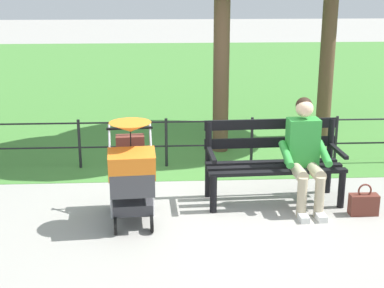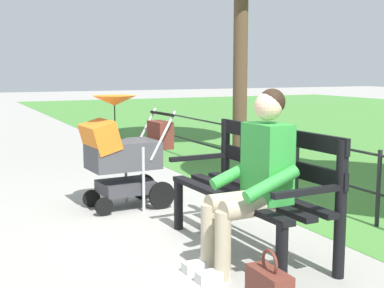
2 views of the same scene
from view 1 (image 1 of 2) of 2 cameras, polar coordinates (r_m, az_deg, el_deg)
name	(u,v)px [view 1 (image 1 of 2)]	position (r m, az deg, el deg)	size (l,w,h in m)	color
ground_plane	(219,204)	(6.69, 2.76, -6.12)	(60.00, 60.00, 0.00)	#9E9B93
grass_lawn	(186,77)	(15.17, -0.60, 6.87)	(40.00, 16.00, 0.01)	#478438
park_bench	(273,158)	(6.71, 8.23, -1.42)	(1.62, 0.66, 0.96)	black
person_on_bench	(305,151)	(6.52, 11.42, -0.71)	(0.55, 0.74, 1.28)	tan
stroller	(132,171)	(6.03, -6.17, -2.76)	(0.56, 0.92, 1.15)	black
handbag	(364,204)	(6.64, 17.07, -5.85)	(0.32, 0.14, 0.37)	brown
park_fence	(244,136)	(7.94, 5.32, 0.77)	(8.50, 0.04, 0.70)	black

